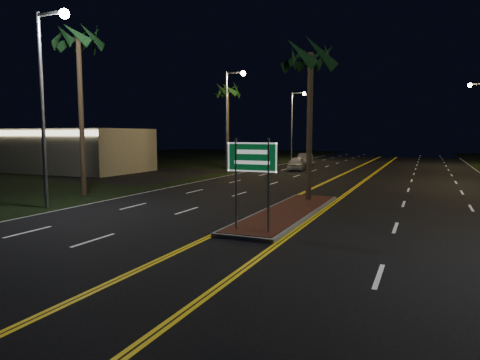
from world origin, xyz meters
The scene contains 13 objects.
ground centered at (0.00, 0.00, 0.00)m, with size 120.00×120.00×0.00m, color black.
grass_left centered at (-30.00, 25.00, 0.00)m, with size 40.00×110.00×0.01m, color black.
median_island centered at (0.00, 7.00, 0.08)m, with size 2.25×10.25×0.17m.
highway_sign centered at (0.00, 2.80, 2.40)m, with size 1.80×0.08×3.20m.
commercial_building centered at (-26.00, 19.99, 2.00)m, with size 15.00×8.12×4.00m.
streetlight_left_near centered at (-10.61, 4.00, 5.66)m, with size 1.91×0.44×9.00m.
streetlight_left_mid centered at (-10.61, 24.00, 5.66)m, with size 1.91×0.44×9.00m.
streetlight_left_far centered at (-10.61, 44.00, 5.66)m, with size 1.91×0.44×9.00m.
palm_median centered at (0.00, 10.50, 7.28)m, with size 2.40×2.40×8.30m.
palm_left_near centered at (-12.50, 8.00, 8.68)m, with size 2.40×2.40×9.80m.
palm_left_far centered at (-12.80, 28.00, 7.75)m, with size 2.40×2.40×8.80m.
car_near centered at (-6.23, 29.87, 0.75)m, with size 1.93×4.50×1.50m, color silver.
car_far centered at (-7.33, 37.11, 0.78)m, with size 2.00×4.66×1.55m, color silver.
Camera 1 is at (5.45, -10.71, 3.46)m, focal length 32.00 mm.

